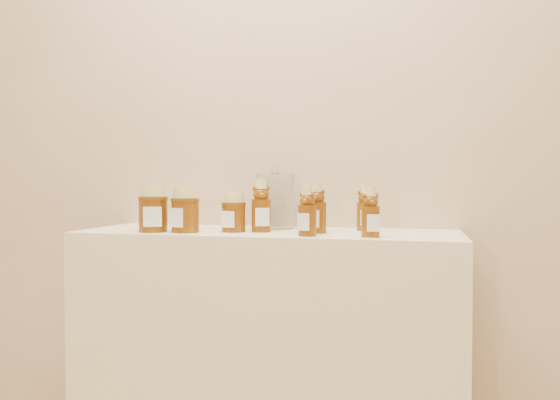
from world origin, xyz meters
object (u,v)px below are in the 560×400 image
(bear_bottle_front_left, at_px, (307,207))
(display_table, at_px, (268,371))
(glass_canister, at_px, (275,199))
(honey_jar_left, at_px, (185,210))
(bear_bottle_back_left, at_px, (261,202))

(bear_bottle_front_left, bearing_deg, display_table, 153.77)
(bear_bottle_front_left, relative_size, glass_canister, 0.83)
(bear_bottle_front_left, relative_size, honey_jar_left, 1.19)
(honey_jar_left, xyz_separation_m, glass_canister, (0.23, 0.20, 0.03))
(bear_bottle_front_left, distance_m, glass_canister, 0.27)
(honey_jar_left, bearing_deg, bear_bottle_back_left, 34.51)
(display_table, height_order, glass_canister, glass_canister)
(honey_jar_left, bearing_deg, glass_canister, 56.95)
(glass_canister, bearing_deg, display_table, -89.76)
(display_table, distance_m, bear_bottle_back_left, 0.55)
(display_table, bearing_deg, bear_bottle_front_left, -40.64)
(display_table, height_order, honey_jar_left, honey_jar_left)
(bear_bottle_back_left, height_order, bear_bottle_front_left, bear_bottle_back_left)
(display_table, xyz_separation_m, bear_bottle_back_left, (-0.01, -0.03, 0.54))
(display_table, distance_m, bear_bottle_front_left, 0.57)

